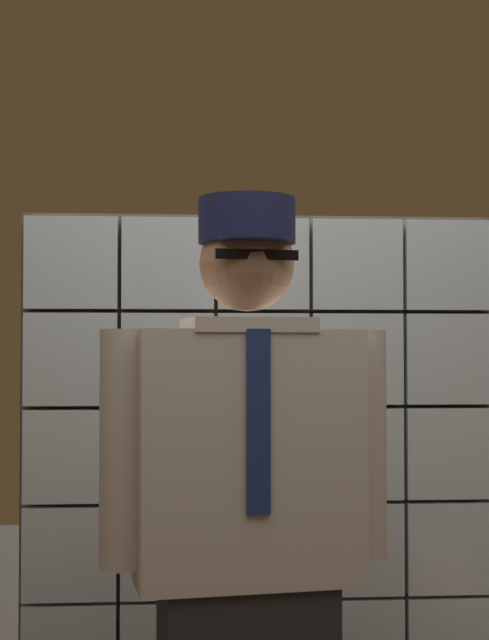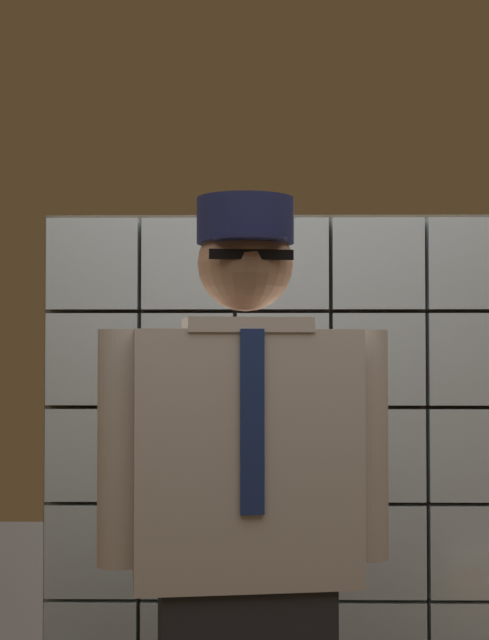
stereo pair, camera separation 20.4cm
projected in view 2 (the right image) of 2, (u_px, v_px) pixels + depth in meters
name	position (u px, v px, depth m)	size (l,w,h in m)	color
glass_block_wall	(283.00, 502.00, 3.11)	(1.59, 0.10, 1.90)	silver
standing_person	(245.00, 552.00, 2.30)	(0.72, 0.34, 1.80)	#28282D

